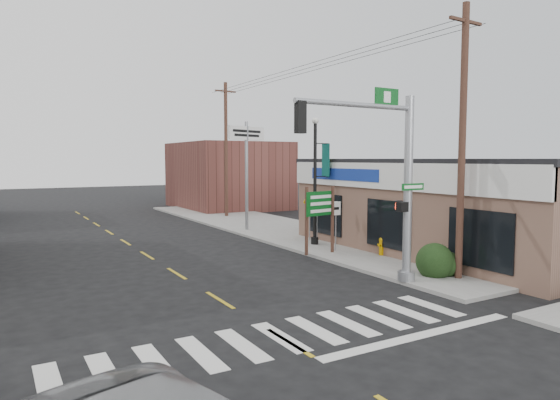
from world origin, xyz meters
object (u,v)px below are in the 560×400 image
utility_pole_near (462,140)px  traffic_signal_pole (391,169)px  lamp_post (316,171)px  fire_hydrant (382,245)px  guide_sign (320,211)px  dance_center_sign (246,148)px  bare_tree (421,167)px  utility_pole_far (226,148)px

utility_pole_near → traffic_signal_pole: bearing=162.9°
traffic_signal_pole → lamp_post: size_ratio=1.05×
fire_hydrant → utility_pole_near: (-0.48, -4.43, 4.32)m
guide_sign → dance_center_sign: 8.78m
fire_hydrant → bare_tree: 3.79m
traffic_signal_pole → fire_hydrant: 5.92m
traffic_signal_pole → fire_hydrant: traffic_signal_pole is taller
fire_hydrant → dance_center_sign: bearing=98.8°
fire_hydrant → lamp_post: size_ratio=0.13×
dance_center_sign → bare_tree: dance_center_sign is taller
guide_sign → dance_center_sign: size_ratio=0.47×
dance_center_sign → utility_pole_far: (1.81, 6.92, 0.12)m
fire_hydrant → utility_pole_near: utility_pole_near is taller
bare_tree → guide_sign: bearing=151.6°
lamp_post → bare_tree: size_ratio=1.26×
utility_pole_near → lamp_post: bearing=89.3°
lamp_post → utility_pole_near: size_ratio=0.65×
fire_hydrant → bare_tree: bearing=-16.8°
traffic_signal_pole → utility_pole_near: size_ratio=0.68×
traffic_signal_pole → utility_pole_far: 20.86m
traffic_signal_pole → guide_sign: (0.94, 5.36, -1.88)m
traffic_signal_pole → bare_tree: bearing=33.6°
dance_center_sign → utility_pole_far: bearing=53.3°
fire_hydrant → lamp_post: lamp_post is taller
bare_tree → fire_hydrant: bearing=163.2°
fire_hydrant → utility_pole_far: utility_pole_far is taller
lamp_post → utility_pole_near: bearing=-96.6°
guide_sign → lamp_post: (1.24, 2.16, 1.62)m
traffic_signal_pole → bare_tree: traffic_signal_pole is taller
bare_tree → utility_pole_near: size_ratio=0.52×
bare_tree → dance_center_sign: bearing=107.3°
lamp_post → utility_pole_near: (0.39, -8.14, 1.24)m
dance_center_sign → bare_tree: size_ratio=1.30×
guide_sign → fire_hydrant: (2.11, -1.55, -1.46)m
guide_sign → utility_pole_near: 6.83m
lamp_post → dance_center_sign: bearing=86.7°
fire_hydrant → utility_pole_far: size_ratio=0.08×
traffic_signal_pole → guide_sign: traffic_signal_pole is taller
traffic_signal_pole → bare_tree: size_ratio=1.32×
lamp_post → dance_center_sign: dance_center_sign is taller
guide_sign → utility_pole_far: 15.68m
dance_center_sign → lamp_post: bearing=-106.0°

